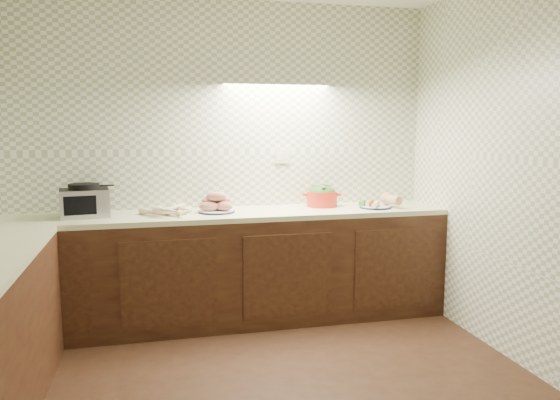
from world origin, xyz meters
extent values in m
cube|color=#9CA381|center=(0.00, 1.78, 1.30)|extent=(3.60, 0.05, 2.60)
cube|color=#9CA381|center=(0.00, -1.78, 1.30)|extent=(3.60, 0.05, 2.60)
cube|color=#9CA381|center=(1.78, 0.00, 1.30)|extent=(0.05, 3.60, 2.60)
cube|color=beige|center=(0.55, 1.79, 1.32)|extent=(0.13, 0.01, 0.12)
cube|color=black|center=(0.00, 1.50, 0.43)|extent=(3.60, 0.60, 0.86)
cube|color=beige|center=(0.00, 1.50, 0.88)|extent=(3.60, 0.60, 0.04)
cube|color=black|center=(-1.05, 1.56, 1.01)|extent=(0.38, 0.31, 0.21)
cube|color=#9C9BA0|center=(-1.03, 1.42, 1.01)|extent=(0.35, 0.06, 0.21)
cube|color=black|center=(-1.03, 1.42, 1.01)|extent=(0.23, 0.04, 0.14)
cylinder|color=black|center=(-1.05, 1.56, 1.13)|extent=(0.26, 0.26, 0.04)
cone|color=beige|center=(-0.27, 1.51, 0.93)|extent=(0.06, 0.20, 0.06)
cone|color=beige|center=(-0.29, 1.40, 0.93)|extent=(0.19, 0.26, 0.06)
cone|color=beige|center=(-0.34, 1.48, 0.93)|extent=(0.20, 0.20, 0.06)
cone|color=beige|center=(-0.53, 1.39, 0.93)|extent=(0.22, 0.21, 0.06)
cone|color=beige|center=(-0.52, 1.41, 0.93)|extent=(0.09, 0.21, 0.05)
cone|color=beige|center=(-0.49, 1.35, 0.93)|extent=(0.11, 0.21, 0.05)
cone|color=beige|center=(-0.54, 1.38, 0.93)|extent=(0.08, 0.21, 0.05)
cone|color=beige|center=(-0.27, 1.42, 0.95)|extent=(0.20, 0.17, 0.05)
cone|color=beige|center=(-0.29, 1.51, 0.95)|extent=(0.17, 0.26, 0.05)
cone|color=beige|center=(-0.50, 1.55, 0.94)|extent=(0.09, 0.27, 0.06)
cylinder|color=#0F143C|center=(-0.06, 1.51, 0.91)|extent=(0.29, 0.29, 0.01)
cylinder|color=silver|center=(-0.06, 1.51, 0.91)|extent=(0.27, 0.27, 0.02)
ellipsoid|color=tan|center=(-0.12, 1.49, 0.95)|extent=(0.16, 0.09, 0.07)
ellipsoid|color=tan|center=(-0.01, 1.48, 0.95)|extent=(0.16, 0.09, 0.07)
ellipsoid|color=tan|center=(-0.06, 1.56, 0.95)|extent=(0.16, 0.09, 0.07)
ellipsoid|color=tan|center=(-0.10, 1.54, 0.99)|extent=(0.16, 0.09, 0.07)
ellipsoid|color=tan|center=(-0.01, 1.55, 0.99)|extent=(0.16, 0.09, 0.07)
ellipsoid|color=tan|center=(-0.06, 1.50, 1.03)|extent=(0.16, 0.09, 0.07)
cylinder|color=black|center=(-0.05, 1.63, 0.93)|extent=(0.17, 0.17, 0.06)
sphere|color=maroon|center=(-0.07, 1.63, 0.99)|extent=(0.09, 0.09, 0.09)
sphere|color=white|center=(-0.02, 1.64, 0.97)|extent=(0.05, 0.05, 0.05)
cylinder|color=red|center=(0.85, 1.62, 0.97)|extent=(0.31, 0.31, 0.13)
cube|color=red|center=(0.71, 1.65, 1.00)|extent=(0.04, 0.06, 0.02)
cube|color=red|center=(1.00, 1.59, 1.00)|extent=(0.04, 0.06, 0.02)
ellipsoid|color=#306227|center=(0.85, 1.62, 1.02)|extent=(0.23, 0.23, 0.13)
cylinder|color=#0F143C|center=(1.26, 1.44, 0.91)|extent=(0.27, 0.27, 0.01)
cylinder|color=silver|center=(1.26, 1.44, 0.91)|extent=(0.25, 0.25, 0.02)
cone|color=#C05416|center=(1.24, 1.46, 0.93)|extent=(0.13, 0.13, 0.03)
cone|color=#C05416|center=(1.25, 1.45, 0.93)|extent=(0.10, 0.15, 0.03)
cone|color=#C05416|center=(1.23, 1.46, 0.93)|extent=(0.11, 0.14, 0.03)
cone|color=#C05416|center=(1.26, 1.45, 0.95)|extent=(0.12, 0.14, 0.03)
cylinder|color=white|center=(1.24, 1.39, 0.94)|extent=(0.13, 0.17, 0.04)
cylinder|color=#427631|center=(1.17, 1.50, 0.94)|extent=(0.09, 0.11, 0.05)
camera|label=1|loc=(-0.56, -2.76, 1.60)|focal=35.00mm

